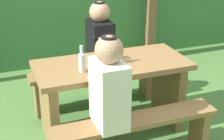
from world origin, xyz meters
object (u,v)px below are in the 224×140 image
bottle_left (82,62)px  bench_near (135,131)px  picnic_table (112,85)px  bench_far (94,79)px  drinking_glass (114,54)px  cell_phone (114,67)px  bottle_center (111,54)px  bottle_right (100,53)px  person_black_coat (100,39)px  person_white_shirt (109,85)px

bottle_left → bench_near: bearing=-54.7°
bench_near → bottle_left: size_ratio=5.95×
picnic_table → bench_far: size_ratio=1.00×
bench_near → bench_far: bearing=90.0°
drinking_glass → cell_phone: bearing=-110.9°
bench_near → bench_far: 1.10m
bottle_center → bottle_left: bearing=-165.7°
bench_far → bottle_left: 0.88m
bottle_left → bottle_right: bottle_right is taller
person_black_coat → drinking_glass: (-0.02, -0.47, -0.00)m
picnic_table → cell_phone: cell_phone is taller
picnic_table → bottle_left: size_ratio=5.95×
bench_near → bottle_center: bottle_center is taller
bench_far → bottle_left: bearing=-115.4°
bottle_right → cell_phone: bearing=-58.9°
person_white_shirt → drinking_glass: (0.28, 0.62, -0.00)m
bottle_right → picnic_table: bearing=-11.2°
picnic_table → drinking_glass: bearing=55.5°
bench_near → bottle_center: bearing=92.6°
bench_far → picnic_table: bearing=-90.0°
picnic_table → cell_phone: size_ratio=10.00×
bench_near → drinking_glass: 0.77m
bottle_left → bottle_center: bottle_left is taller
bench_far → bottle_center: size_ratio=6.10×
bottle_right → bottle_center: bottle_right is taller
person_white_shirt → bottle_right: bearing=77.7°
bench_near → person_black_coat: bearing=86.3°
bottle_right → cell_phone: 0.18m
person_white_shirt → bottle_right: (0.12, 0.57, 0.04)m
bench_far → person_black_coat: 0.46m
drinking_glass → bottle_right: (-0.16, -0.06, 0.05)m
person_black_coat → bench_near: bearing=-93.7°
bottle_right → drinking_glass: bearing=20.2°
bench_far → person_white_shirt: person_white_shirt is taller
cell_phone → bottle_center: bearing=105.3°
picnic_table → bench_near: size_ratio=1.00×
picnic_table → bench_far: 0.58m
bench_near → person_white_shirt: (-0.23, 0.00, 0.45)m
bottle_right → bottle_left: bearing=-148.1°
drinking_glass → bottle_right: size_ratio=0.41×
bench_far → bottle_right: bearing=-101.1°
drinking_glass → bottle_center: bearing=-124.1°
person_white_shirt → bottle_left: size_ratio=3.06×
bench_far → bottle_right: 0.73m
picnic_table → bottle_right: size_ratio=5.89×
drinking_glass → person_black_coat: bearing=88.0°
person_white_shirt → person_black_coat: size_ratio=1.00×
person_black_coat → bottle_center: person_black_coat is taller
bottle_left → cell_phone: bottle_left is taller
drinking_glass → bottle_right: bearing=-159.8°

